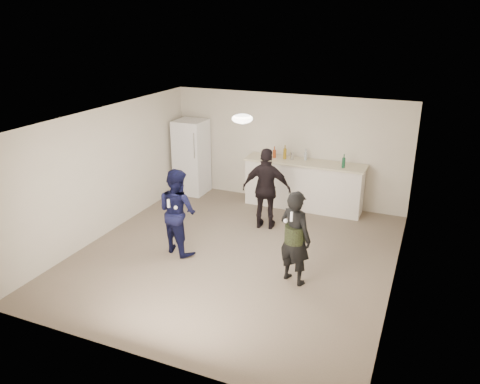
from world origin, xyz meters
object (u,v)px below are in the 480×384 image
at_px(counter, 303,186).
at_px(woman, 295,238).
at_px(fridge, 192,157).
at_px(man, 177,211).
at_px(shaker, 292,156).
at_px(spectator, 267,189).

bearing_deg(counter, woman, -76.87).
relative_size(fridge, man, 1.13).
distance_m(counter, woman, 3.24).
distance_m(fridge, man, 3.15).
bearing_deg(shaker, man, -112.19).
bearing_deg(shaker, fridge, -177.47).
distance_m(shaker, man, 3.25).
bearing_deg(man, fridge, -45.56).
relative_size(counter, shaker, 15.29).
bearing_deg(man, shaker, -91.54).
bearing_deg(man, woman, -164.29).
relative_size(counter, fridge, 1.44).
distance_m(counter, fridge, 2.82).
bearing_deg(fridge, man, -66.21).
xyz_separation_m(fridge, shaker, (2.49, 0.11, 0.28)).
bearing_deg(spectator, counter, -115.61).
distance_m(counter, spectator, 1.43).
relative_size(counter, man, 1.64).
distance_m(shaker, spectator, 1.42).
height_order(fridge, shaker, fridge).
height_order(counter, fridge, fridge).
distance_m(man, spectator, 1.96).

